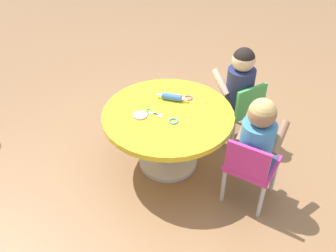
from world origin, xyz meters
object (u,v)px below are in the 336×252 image
(seated_child_left, at_px, (258,135))
(seated_child_right, at_px, (240,80))
(craft_table, at_px, (168,125))
(craft_scissors, at_px, (151,113))
(child_chair_left, at_px, (251,166))
(child_chair_right, at_px, (240,107))
(rolling_pin, at_px, (172,97))

(seated_child_left, bearing_deg, seated_child_right, -13.41)
(craft_table, distance_m, craft_scissors, 0.16)
(child_chair_left, distance_m, child_chair_right, 0.66)
(craft_table, height_order, child_chair_left, child_chair_left)
(seated_child_right, distance_m, craft_scissors, 0.74)
(child_chair_left, distance_m, craft_scissors, 0.75)
(seated_child_left, height_order, seated_child_right, same)
(child_chair_right, distance_m, seated_child_right, 0.23)
(rolling_pin, bearing_deg, seated_child_left, -146.66)
(craft_table, relative_size, child_chair_right, 1.70)
(seated_child_left, relative_size, seated_child_right, 1.00)
(seated_child_left, bearing_deg, craft_scissors, 50.49)
(seated_child_right, relative_size, craft_scissors, 3.69)
(seated_child_left, xyz_separation_m, rolling_pin, (0.59, 0.39, -0.04))
(craft_scissors, bearing_deg, rolling_pin, -55.65)
(craft_table, distance_m, child_chair_right, 0.64)
(child_chair_left, xyz_separation_m, craft_scissors, (0.50, 0.54, 0.16))
(craft_table, xyz_separation_m, child_chair_left, (-0.47, -0.43, -0.05))
(rolling_pin, bearing_deg, craft_scissors, 124.35)
(child_chair_left, relative_size, seated_child_right, 1.05)
(craft_table, bearing_deg, child_chair_left, -137.99)
(craft_table, height_order, seated_child_left, seated_child_left)
(seated_child_left, bearing_deg, child_chair_right, -15.28)
(craft_table, distance_m, seated_child_left, 0.66)
(rolling_pin, bearing_deg, seated_child_right, -85.20)
(seated_child_left, bearing_deg, craft_table, 45.60)
(child_chair_right, relative_size, craft_scissors, 3.88)
(rolling_pin, xyz_separation_m, craft_scissors, (-0.12, 0.18, -0.02))
(child_chair_left, bearing_deg, seated_child_left, -44.86)
(child_chair_right, bearing_deg, rolling_pin, 90.75)
(craft_table, relative_size, seated_child_right, 1.79)
(seated_child_right, bearing_deg, seated_child_left, 166.59)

